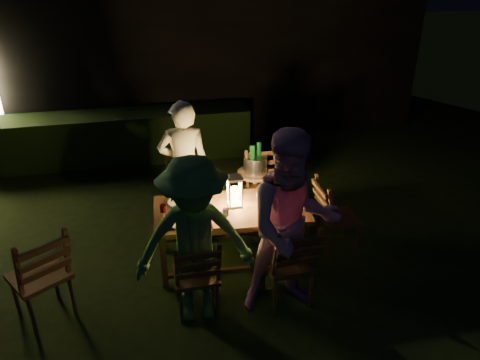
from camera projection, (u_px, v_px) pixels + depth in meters
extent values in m
plane|color=black|center=(174.00, 302.00, 4.75)|extent=(40.00, 40.00, 0.00)
cube|color=black|center=(142.00, 36.00, 9.44)|extent=(10.00, 4.00, 3.20)
cube|color=black|center=(122.00, 136.00, 7.75)|extent=(4.20, 0.70, 0.80)
cube|color=#53331B|center=(231.00, 210.00, 5.08)|extent=(1.69, 0.90, 0.05)
cube|color=#53331B|center=(164.00, 263.00, 4.83)|extent=(0.06, 0.06, 0.61)
cube|color=#53331B|center=(163.00, 228.00, 5.43)|extent=(0.06, 0.06, 0.61)
cube|color=#53331B|center=(305.00, 249.00, 5.05)|extent=(0.06, 0.06, 0.61)
cube|color=#53331B|center=(289.00, 217.00, 5.65)|extent=(0.06, 0.06, 0.61)
cube|color=#53331B|center=(196.00, 275.00, 4.46)|extent=(0.42, 0.41, 0.04)
cube|color=#53331B|center=(198.00, 263.00, 4.18)|extent=(0.42, 0.15, 0.49)
cube|color=#53331B|center=(288.00, 263.00, 4.58)|extent=(0.48, 0.46, 0.04)
cube|color=#53331B|center=(297.00, 250.00, 4.28)|extent=(0.46, 0.18, 0.53)
cube|color=#53331B|center=(186.00, 198.00, 5.77)|extent=(0.45, 0.43, 0.04)
cube|color=#53331B|center=(184.00, 170.00, 5.81)|extent=(0.45, 0.16, 0.52)
cube|color=#53331B|center=(265.00, 192.00, 5.92)|extent=(0.43, 0.41, 0.04)
cube|color=#53331B|center=(262.00, 166.00, 5.96)|extent=(0.43, 0.15, 0.51)
cube|color=#53331B|center=(339.00, 218.00, 5.36)|extent=(0.41, 0.43, 0.04)
cube|color=#53331B|center=(325.00, 199.00, 5.21)|extent=(0.15, 0.43, 0.50)
cube|color=#53331B|center=(39.00, 276.00, 4.35)|extent=(0.65, 0.64, 0.04)
cube|color=#53331B|center=(42.00, 259.00, 4.08)|extent=(0.49, 0.39, 0.56)
imported|color=white|center=(184.00, 167.00, 5.66)|extent=(0.63, 0.43, 1.67)
imported|color=#C386B0|center=(292.00, 225.00, 4.30)|extent=(0.94, 0.75, 1.87)
imported|color=#386E37|center=(195.00, 243.00, 4.21)|extent=(1.12, 0.68, 1.69)
cube|color=white|center=(235.00, 204.00, 5.11)|extent=(0.15, 0.15, 0.03)
cube|color=white|center=(235.00, 178.00, 4.97)|extent=(0.16, 0.16, 0.03)
cylinder|color=#FF9E3F|center=(235.00, 195.00, 5.06)|extent=(0.09, 0.09, 0.18)
cylinder|color=white|center=(179.00, 202.00, 5.18)|extent=(0.25, 0.25, 0.01)
cylinder|color=white|center=(181.00, 223.00, 4.79)|extent=(0.25, 0.25, 0.01)
cylinder|color=white|center=(267.00, 195.00, 5.32)|extent=(0.25, 0.25, 0.01)
cylinder|color=white|center=(276.00, 214.00, 4.94)|extent=(0.25, 0.25, 0.01)
cylinder|color=#0F471E|center=(208.00, 199.00, 4.97)|extent=(0.07, 0.07, 0.28)
cube|color=red|center=(221.00, 225.00, 4.76)|extent=(0.18, 0.14, 0.01)
cube|color=red|center=(287.00, 218.00, 4.88)|extent=(0.18, 0.14, 0.01)
cube|color=black|center=(175.00, 228.00, 4.71)|extent=(0.14, 0.07, 0.01)
cylinder|color=#936849|center=(255.00, 173.00, 6.03)|extent=(0.46, 0.46, 0.04)
cylinder|color=#936849|center=(255.00, 194.00, 6.17)|extent=(0.05, 0.05, 0.61)
cylinder|color=#A5A8AD|center=(255.00, 164.00, 5.97)|extent=(0.30, 0.30, 0.22)
cylinder|color=#0F471E|center=(252.00, 162.00, 5.91)|extent=(0.07, 0.07, 0.32)
cylinder|color=#0F471E|center=(258.00, 159.00, 6.00)|extent=(0.07, 0.07, 0.32)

